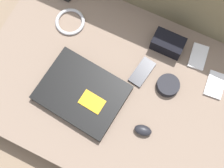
{
  "coord_description": "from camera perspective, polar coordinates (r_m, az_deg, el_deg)",
  "views": [
    {
      "loc": [
        0.15,
        -0.3,
        1.27
      ],
      "look_at": [
        0.0,
        0.0,
        0.13
      ],
      "focal_mm": 50.0,
      "sensor_mm": 36.0,
      "label": 1
    }
  ],
  "objects": [
    {
      "name": "phone_black",
      "position": [
        1.23,
        5.53,
        2.2
      ],
      "size": [
        0.07,
        0.13,
        0.01
      ],
      "rotation": [
        0.0,
        0.0,
        -0.15
      ],
      "color": "black",
      "rests_on": "couch_seat"
    },
    {
      "name": "phone_silver",
      "position": [
        1.27,
        18.34,
        -0.12
      ],
      "size": [
        0.08,
        0.11,
        0.01
      ],
      "rotation": [
        0.0,
        0.0,
        0.09
      ],
      "color": "silver",
      "rests_on": "couch_seat"
    },
    {
      "name": "speaker_puck",
      "position": [
        1.22,
        10.21,
        -0.22
      ],
      "size": [
        0.09,
        0.09,
        0.03
      ],
      "color": "black",
      "rests_on": "couch_seat"
    },
    {
      "name": "cable_coil",
      "position": [
        1.32,
        -7.67,
        11.23
      ],
      "size": [
        0.12,
        0.12,
        0.01
      ],
      "color": "#B2B2B7",
      "rests_on": "couch_seat"
    },
    {
      "name": "ground_plane",
      "position": [
        1.32,
        0.0,
        -1.56
      ],
      "size": [
        8.0,
        8.0,
        0.0
      ],
      "primitive_type": "plane",
      "color": "#7A6651"
    },
    {
      "name": "couch_seat",
      "position": [
        1.26,
        0.0,
        -0.94
      ],
      "size": [
        1.04,
        0.72,
        0.11
      ],
      "color": "#7A6656",
      "rests_on": "ground_plane"
    },
    {
      "name": "computer_mouse",
      "position": [
        1.17,
        5.68,
        -8.44
      ],
      "size": [
        0.07,
        0.05,
        0.03
      ],
      "rotation": [
        0.0,
        0.0,
        0.17
      ],
      "color": "black",
      "rests_on": "couch_seat"
    },
    {
      "name": "camera_pouch",
      "position": [
        1.26,
        10.19,
        7.28
      ],
      "size": [
        0.12,
        0.08,
        0.06
      ],
      "color": "black",
      "rests_on": "couch_seat"
    },
    {
      "name": "phone_small",
      "position": [
        1.29,
        15.51,
        4.86
      ],
      "size": [
        0.07,
        0.11,
        0.01
      ],
      "rotation": [
        0.0,
        0.0,
        0.12
      ],
      "color": "silver",
      "rests_on": "couch_seat"
    },
    {
      "name": "laptop",
      "position": [
        1.2,
        -5.52,
        -1.62
      ],
      "size": [
        0.34,
        0.27,
        0.03
      ],
      "rotation": [
        0.0,
        0.0,
        -0.1
      ],
      "color": "black",
      "rests_on": "couch_seat"
    }
  ]
}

